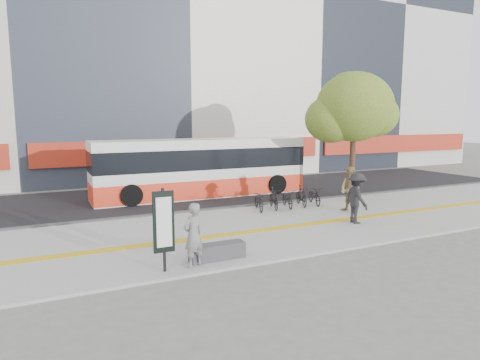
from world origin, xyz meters
name	(u,v)px	position (x,y,z in m)	size (l,w,h in m)	color
ground	(275,240)	(0.00, 0.00, 0.00)	(120.00, 120.00, 0.00)	slate
sidewalk	(254,228)	(0.00, 1.50, 0.04)	(40.00, 7.00, 0.08)	gray
tactile_strip	(261,230)	(0.00, 1.00, 0.09)	(40.00, 0.45, 0.01)	gold
street	(188,195)	(0.00, 9.00, 0.03)	(40.00, 8.00, 0.06)	black
curb	(218,209)	(0.00, 5.00, 0.07)	(40.00, 0.25, 0.14)	#39393C
bench	(217,251)	(-2.60, -1.20, 0.30)	(1.60, 0.45, 0.45)	#39393C
signboard	(164,223)	(-4.20, -1.51, 1.37)	(0.55, 0.10, 2.20)	black
street_tree	(352,109)	(7.18, 4.82, 4.51)	(4.40, 3.80, 6.31)	#322016
bus	(202,169)	(0.57, 8.50, 1.44)	(10.99, 2.61, 2.93)	silver
bicycle_row	(288,198)	(2.99, 4.00, 0.51)	(3.90, 1.67, 0.92)	black
seated_woman	(193,235)	(-3.40, -1.49, 0.95)	(0.64, 0.42, 1.74)	black
pedestrian_tan	(350,190)	(4.80, 1.96, 1.05)	(0.95, 0.74, 1.95)	olive
pedestrian_dark	(357,198)	(3.79, 0.41, 1.05)	(1.25, 0.72, 1.93)	black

